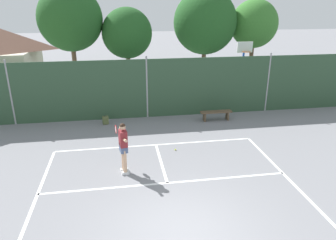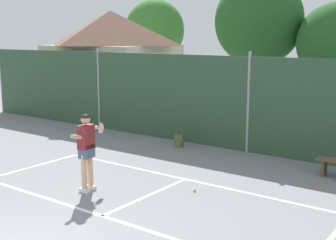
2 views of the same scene
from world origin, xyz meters
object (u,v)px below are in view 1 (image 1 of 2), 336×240
(tennis_player, at_px, (123,144))
(courtside_bench, at_px, (216,113))
(tennis_ball, at_px, (175,150))
(basketball_hoop, at_px, (243,64))
(backpack_olive, at_px, (106,120))

(tennis_player, distance_m, courtside_bench, 6.61)
(tennis_ball, distance_m, courtside_bench, 4.09)
(tennis_player, relative_size, tennis_ball, 28.10)
(tennis_player, bearing_deg, tennis_ball, 34.94)
(basketball_hoop, height_order, backpack_olive, basketball_hoop)
(basketball_hoop, xyz_separation_m, backpack_olive, (-7.85, -2.38, -2.12))
(backpack_olive, bearing_deg, tennis_player, -81.11)
(backpack_olive, height_order, courtside_bench, courtside_bench)
(courtside_bench, bearing_deg, basketball_hoop, 49.06)
(tennis_ball, height_order, backpack_olive, backpack_olive)
(tennis_ball, relative_size, backpack_olive, 0.14)
(tennis_player, height_order, backpack_olive, tennis_player)
(tennis_player, distance_m, tennis_ball, 2.76)
(tennis_ball, bearing_deg, backpack_olive, 129.68)
(basketball_hoop, distance_m, backpack_olive, 8.47)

